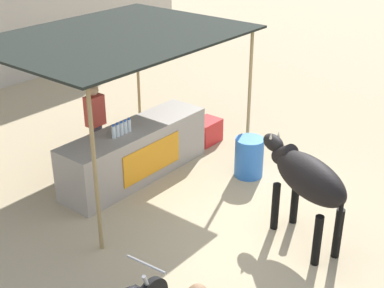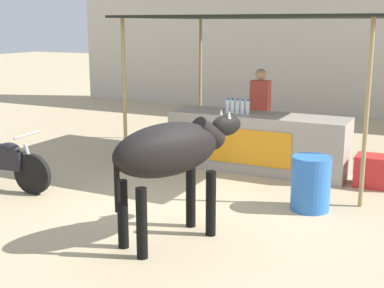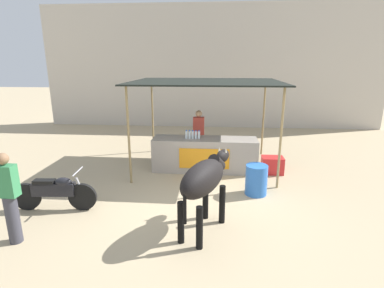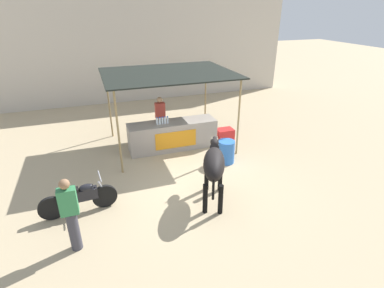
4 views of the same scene
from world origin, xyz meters
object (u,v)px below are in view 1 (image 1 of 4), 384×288
(vendor_behind_counter, at_px, (96,127))
(water_barrel, at_px, (249,157))
(cooler_box, at_px, (206,131))
(stall_counter, at_px, (136,152))
(cow, at_px, (307,179))

(vendor_behind_counter, bearing_deg, water_barrel, -56.61)
(vendor_behind_counter, bearing_deg, cooler_box, -21.40)
(stall_counter, height_order, cooler_box, stall_counter)
(cow, bearing_deg, cooler_box, 60.39)
(cow, bearing_deg, vendor_behind_counter, 95.12)
(water_barrel, bearing_deg, vendor_behind_counter, 123.39)
(vendor_behind_counter, distance_m, cooler_box, 2.41)
(vendor_behind_counter, bearing_deg, stall_counter, -73.11)
(vendor_behind_counter, bearing_deg, cow, -84.88)
(stall_counter, bearing_deg, vendor_behind_counter, 106.89)
(stall_counter, height_order, cow, cow)
(stall_counter, relative_size, cooler_box, 5.00)
(stall_counter, bearing_deg, water_barrel, -50.32)
(cooler_box, relative_size, water_barrel, 0.82)
(cow, bearing_deg, stall_counter, 92.31)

